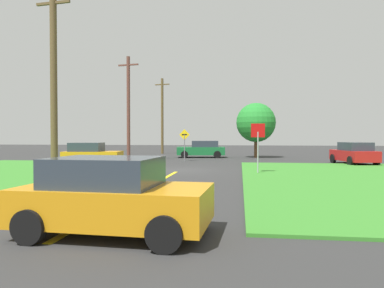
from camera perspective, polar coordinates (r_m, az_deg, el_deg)
The scene contains 13 objects.
ground_plane at distance 21.79m, azimuth -2.07°, elevation -4.19°, with size 120.00×120.00×0.00m, color #303030.
grass_verge_right at distance 18.54m, azimuth 26.99°, elevation -5.16°, with size 12.00×20.00×0.08m, color #38842A.
lane_stripe_center at distance 14.02m, azimuth -7.63°, elevation -7.21°, with size 0.20×14.00×0.01m, color yellow.
stop_sign at distance 19.84m, azimuth 10.42°, elevation 0.86°, with size 0.75×0.07×2.75m.
parked_car_near_building at distance 25.74m, azimuth -15.68°, elevation -1.61°, with size 4.01×2.43×1.62m.
car_approaching_junction at distance 34.78m, azimuth 1.56°, elevation -0.82°, with size 4.77×2.58×1.62m.
car_on_crossroad at distance 28.86m, azimuth 24.32°, elevation -1.36°, with size 2.63×4.37×1.62m.
car_behind_on_main_road at distance 7.79m, azimuth -12.49°, elevation -8.10°, with size 4.03×2.35×1.62m.
utility_pole_near at distance 18.68m, azimuth -21.09°, elevation 9.20°, with size 1.80×0.35×9.16m.
utility_pole_mid at distance 30.37m, azimuth -10.06°, elevation 5.75°, with size 1.80×0.41×8.65m.
utility_pole_far at distance 42.51m, azimuth -4.75°, elevation 4.59°, with size 1.79×0.45×8.85m.
direction_sign at distance 29.60m, azimuth -1.20°, elevation 0.43°, with size 0.90×0.18×2.64m.
oak_tree_left at distance 34.90m, azimuth 10.12°, elevation 3.36°, with size 3.74×3.74×5.25m.
Camera 1 is at (3.65, -21.38, 2.07)m, focal length 33.62 mm.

